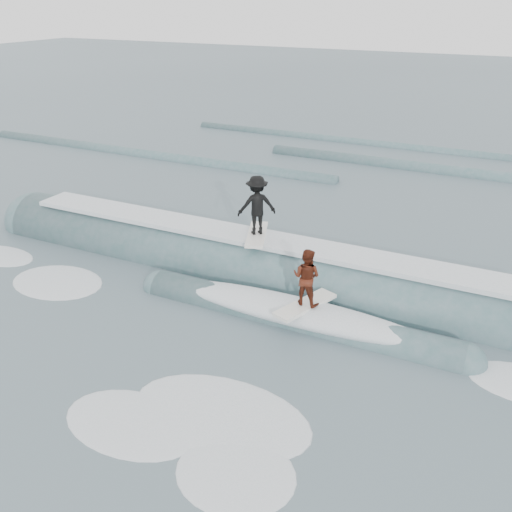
% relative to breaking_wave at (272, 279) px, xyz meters
% --- Properties ---
extents(ground, '(160.00, 160.00, 0.00)m').
position_rel_breaking_wave_xyz_m(ground, '(-0.21, -3.54, -0.04)').
color(ground, '#394A53').
rests_on(ground, ground).
extents(breaking_wave, '(22.42, 4.00, 2.43)m').
position_rel_breaking_wave_xyz_m(breaking_wave, '(0.00, 0.00, 0.00)').
color(breaking_wave, '#395E60').
rests_on(breaking_wave, ground).
extents(surfer_black, '(1.37, 2.07, 1.95)m').
position_rel_breaking_wave_xyz_m(surfer_black, '(-0.68, 0.26, 2.21)').
color(surfer_black, white).
rests_on(surfer_black, ground).
extents(surfer_red, '(1.21, 2.07, 1.69)m').
position_rel_breaking_wave_xyz_m(surfer_red, '(1.86, -1.94, 1.27)').
color(surfer_red, white).
rests_on(surfer_red, ground).
extents(whitewater, '(19.18, 7.20, 0.10)m').
position_rel_breaking_wave_xyz_m(whitewater, '(0.24, -5.20, -0.04)').
color(whitewater, white).
rests_on(whitewater, ground).
extents(far_swells, '(38.97, 8.65, 0.80)m').
position_rel_breaking_wave_xyz_m(far_swells, '(-2.79, 14.11, -0.04)').
color(far_swells, '#395E60').
rests_on(far_swells, ground).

